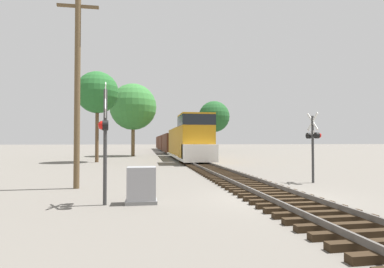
{
  "coord_description": "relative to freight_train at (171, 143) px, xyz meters",
  "views": [
    {
      "loc": [
        -4.71,
        -10.33,
        2.08
      ],
      "look_at": [
        -1.99,
        6.83,
        2.51
      ],
      "focal_mm": 28.0,
      "sensor_mm": 36.0,
      "label": 1
    }
  ],
  "objects": [
    {
      "name": "rail_track_bed",
      "position": [
        0.0,
        -44.06,
        -1.73
      ],
      "size": [
        2.6,
        160.0,
        0.31
      ],
      "color": "black",
      "rests_on": "ground"
    },
    {
      "name": "tree_deep_background",
      "position": [
        10.06,
        8.37,
        5.54
      ],
      "size": [
        6.68,
        6.68,
        10.77
      ],
      "color": "brown",
      "rests_on": "ground"
    },
    {
      "name": "crossing_signal_far",
      "position": [
        3.69,
        -40.46,
        0.3
      ],
      "size": [
        0.34,
        1.0,
        3.54
      ],
      "rotation": [
        0.0,
        0.0,
        1.6
      ],
      "color": "#333333",
      "rests_on": "ground"
    },
    {
      "name": "ground_plane",
      "position": [
        0.0,
        -44.06,
        -1.86
      ],
      "size": [
        400.0,
        400.0,
        0.0
      ],
      "primitive_type": "plane",
      "color": "#666059"
    },
    {
      "name": "relay_cabinet",
      "position": [
        -4.81,
        -44.18,
        -1.26
      ],
      "size": [
        1.04,
        0.71,
        1.22
      ],
      "color": "slate",
      "rests_on": "ground"
    },
    {
      "name": "utility_pole",
      "position": [
        -7.68,
        -40.49,
        2.67
      ],
      "size": [
        1.8,
        0.25,
        8.74
      ],
      "color": "brown",
      "rests_on": "ground"
    },
    {
      "name": "tree_far_right",
      "position": [
        -9.43,
        -23.31,
        5.11
      ],
      "size": [
        4.2,
        4.2,
        9.12
      ],
      "color": "brown",
      "rests_on": "ground"
    },
    {
      "name": "freight_train",
      "position": [
        0.0,
        0.0,
        0.0
      ],
      "size": [
        3.0,
        63.41,
        4.63
      ],
      "color": "#B77A14",
      "rests_on": "ground"
    },
    {
      "name": "tree_mid_background",
      "position": [
        -6.34,
        -11.05,
        5.13
      ],
      "size": [
        6.6,
        6.6,
        10.32
      ],
      "color": "brown",
      "rests_on": "ground"
    },
    {
      "name": "crossing_signal_near",
      "position": [
        -6.02,
        -44.25,
        0.55
      ],
      "size": [
        0.43,
        1.01,
        3.96
      ],
      "rotation": [
        0.0,
        0.0,
        -1.44
      ],
      "color": "#333333",
      "rests_on": "ground"
    }
  ]
}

